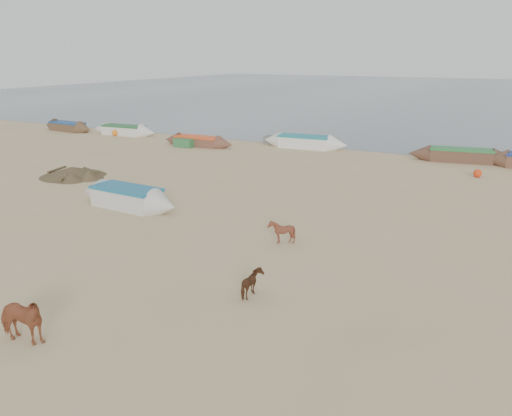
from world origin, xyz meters
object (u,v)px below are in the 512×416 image
Objects in this scene: calf_front at (281,232)px; near_canoe at (127,197)px; cow_adult at (20,320)px; calf_right at (253,284)px.

near_canoe is (-7.70, 0.91, 0.02)m from calf_front.
calf_front is at bearing -2.95° from near_canoe.
cow_adult is 0.26× the size of near_canoe.
cow_adult reaches higher than near_canoe.
cow_adult is 8.87m from calf_front.
calf_front is at bearing -12.98° from calf_right.
near_canoe is at bearing 33.88° from calf_right.
near_canoe reaches higher than calf_right.
calf_right is at bearing 21.81° from calf_front.
calf_right is (0.96, -4.03, -0.06)m from calf_front.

